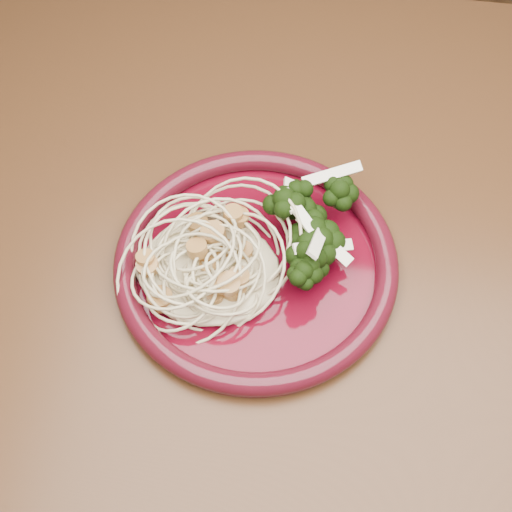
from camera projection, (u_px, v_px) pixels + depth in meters
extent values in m
plane|color=brown|center=(318.00, 498.00, 1.26)|extent=(3.50, 3.50, 0.00)
cube|color=#472814|center=(378.00, 296.00, 0.64)|extent=(1.20, 0.80, 0.04)
cylinder|color=#472814|center=(24.00, 185.00, 1.19)|extent=(0.06, 0.06, 0.71)
cylinder|color=#480511|center=(256.00, 266.00, 0.63)|extent=(0.32, 0.32, 0.01)
torus|color=#480E18|center=(256.00, 262.00, 0.63)|extent=(0.33, 0.33, 0.02)
ellipsoid|color=#C9BB8E|center=(209.00, 266.00, 0.61)|extent=(0.16, 0.15, 0.03)
ellipsoid|color=black|center=(313.00, 239.00, 0.62)|extent=(0.13, 0.15, 0.05)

